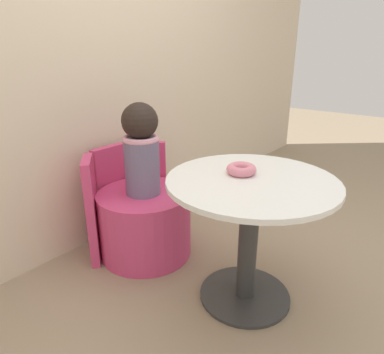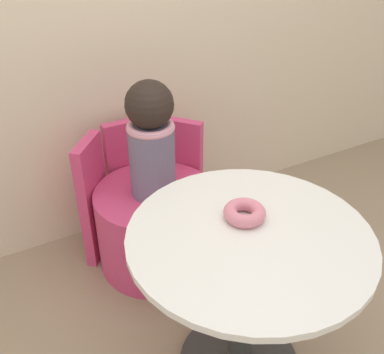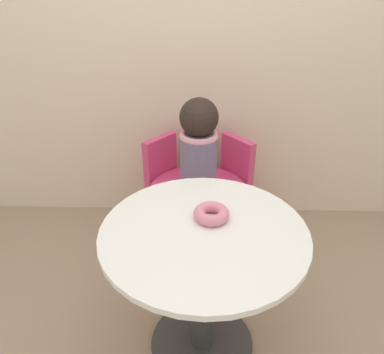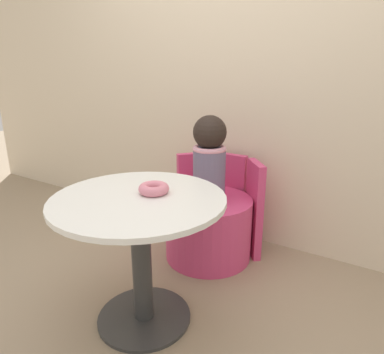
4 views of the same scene
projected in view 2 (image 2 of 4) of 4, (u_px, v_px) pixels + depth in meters
The scene contains 5 objects.
round_table at pixel (246, 275), 1.54m from camera, with size 0.80×0.80×0.66m.
tub_chair at pixel (156, 227), 2.20m from camera, with size 0.57×0.57×0.41m.
booth_backrest at pixel (136, 184), 2.31m from camera, with size 0.67×0.24×0.65m.
child_figure at pixel (151, 139), 1.94m from camera, with size 0.21×0.21×0.54m.
donut at pixel (245, 213), 1.50m from camera, with size 0.14×0.14×0.05m.
Camera 2 is at (-0.70, -0.90, 1.58)m, focal length 42.00 mm.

